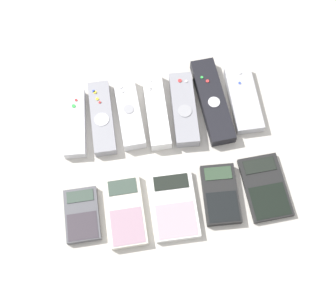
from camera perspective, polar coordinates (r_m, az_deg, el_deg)
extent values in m
plane|color=beige|center=(1.00, 0.27, -1.95)|extent=(3.00, 3.00, 0.00)
cube|color=silver|center=(1.05, -11.28, 2.90)|extent=(0.06, 0.16, 0.02)
cylinder|color=green|center=(1.05, -11.43, 4.92)|extent=(0.01, 0.01, 0.00)
cylinder|color=red|center=(1.06, -11.15, 5.64)|extent=(0.01, 0.01, 0.00)
cube|color=gray|center=(1.04, -8.05, 3.55)|extent=(0.05, 0.17, 0.02)
cylinder|color=silver|center=(1.03, -8.09, 3.35)|extent=(0.03, 0.03, 0.00)
cylinder|color=blue|center=(1.06, -9.06, 6.74)|extent=(0.01, 0.01, 0.00)
cylinder|color=red|center=(1.05, -8.33, 5.43)|extent=(0.01, 0.01, 0.00)
cylinder|color=yellow|center=(1.06, -8.90, 6.62)|extent=(0.01, 0.01, 0.00)
cylinder|color=yellow|center=(1.05, -8.62, 5.81)|extent=(0.01, 0.01, 0.00)
cube|color=silver|center=(1.04, -4.73, 4.14)|extent=(0.05, 0.17, 0.03)
cylinder|color=#99999E|center=(1.03, -4.81, 4.63)|extent=(0.02, 0.02, 0.00)
cylinder|color=silver|center=(1.06, -5.79, 7.32)|extent=(0.01, 0.01, 0.00)
cylinder|color=silver|center=(1.05, -5.62, 6.79)|extent=(0.01, 0.01, 0.00)
cube|color=white|center=(1.04, -1.44, 4.55)|extent=(0.05, 0.18, 0.03)
cylinder|color=silver|center=(1.05, -2.26, 7.06)|extent=(0.01, 0.01, 0.00)
cylinder|color=silver|center=(1.05, -2.13, 7.23)|extent=(0.01, 0.01, 0.00)
cylinder|color=silver|center=(1.06, -2.19, 8.08)|extent=(0.01, 0.01, 0.00)
cube|color=gray|center=(1.04, 1.96, 4.66)|extent=(0.06, 0.18, 0.03)
cylinder|color=#99999E|center=(1.02, 2.06, 4.42)|extent=(0.03, 0.03, 0.00)
cylinder|color=red|center=(1.06, 1.45, 8.10)|extent=(0.01, 0.01, 0.00)
cylinder|color=silver|center=(1.06, 2.24, 8.01)|extent=(0.01, 0.01, 0.00)
cube|color=black|center=(1.05, 5.42, 5.62)|extent=(0.07, 0.21, 0.03)
cylinder|color=silver|center=(1.04, 5.63, 5.48)|extent=(0.03, 0.03, 0.00)
cylinder|color=green|center=(1.07, 4.15, 8.47)|extent=(0.01, 0.01, 0.00)
cylinder|color=red|center=(1.06, 4.83, 8.01)|extent=(0.01, 0.01, 0.00)
cube|color=#B7B7BC|center=(1.07, 9.20, 5.77)|extent=(0.06, 0.16, 0.02)
cylinder|color=blue|center=(1.07, 8.72, 7.72)|extent=(0.01, 0.01, 0.00)
cylinder|color=silver|center=(1.09, 8.74, 8.97)|extent=(0.01, 0.01, 0.00)
cube|color=#4C4C51|center=(0.97, -10.42, -8.14)|extent=(0.07, 0.11, 0.02)
cube|color=#38473D|center=(0.97, -10.68, -5.90)|extent=(0.05, 0.02, 0.00)
cube|color=#373037|center=(0.96, -10.39, -9.46)|extent=(0.06, 0.06, 0.00)
cube|color=beige|center=(0.96, -5.18, -7.82)|extent=(0.07, 0.15, 0.02)
cube|color=#38473D|center=(0.97, -5.58, -4.86)|extent=(0.06, 0.03, 0.00)
cube|color=gray|center=(0.94, -4.97, -9.61)|extent=(0.06, 0.07, 0.00)
cube|color=silver|center=(0.96, 0.75, -7.15)|extent=(0.09, 0.14, 0.01)
cube|color=black|center=(0.97, 0.36, -4.30)|extent=(0.07, 0.03, 0.00)
cube|color=#AF949F|center=(0.94, 1.03, -8.89)|extent=(0.08, 0.07, 0.00)
cube|color=black|center=(0.97, 6.41, -5.76)|extent=(0.08, 0.13, 0.02)
cube|color=#2D422D|center=(0.98, 6.13, -3.20)|extent=(0.06, 0.03, 0.00)
cube|color=black|center=(0.96, 6.71, -7.23)|extent=(0.07, 0.07, 0.00)
cube|color=black|center=(0.99, 11.74, -4.83)|extent=(0.09, 0.14, 0.01)
cube|color=black|center=(1.00, 11.10, -2.22)|extent=(0.07, 0.03, 0.00)
cube|color=black|center=(0.98, 12.31, -6.44)|extent=(0.08, 0.07, 0.00)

